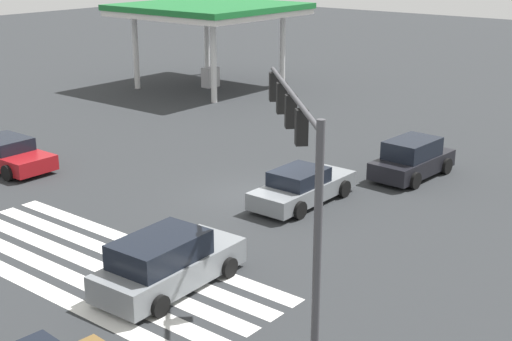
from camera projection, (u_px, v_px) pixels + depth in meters
The scene contains 8 objects.
ground_plane at pixel (256, 197), 27.14m from camera, with size 141.48×141.48×0.00m, color #2B2D30.
crosswalk_markings at pixel (94, 265), 21.40m from camera, with size 12.39×4.40×0.01m.
traffic_signal_mast at pixel (296, 147), 17.14m from camera, with size 5.35×5.35×5.94m.
car_0 at pixel (412, 159), 29.24m from camera, with size 2.17×4.23×1.60m.
car_2 at pixel (302, 187), 26.35m from camera, with size 1.99×4.68×1.34m.
car_3 at pixel (167, 263), 19.78m from camera, with size 2.24×4.66×1.62m.
car_4 at pixel (8, 154), 30.31m from camera, with size 4.31×2.16×1.34m.
gas_station_canopy at pixel (209, 12), 46.21m from camera, with size 9.98×9.98×5.45m.
Camera 1 is at (16.03, -19.87, 9.25)m, focal length 50.00 mm.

